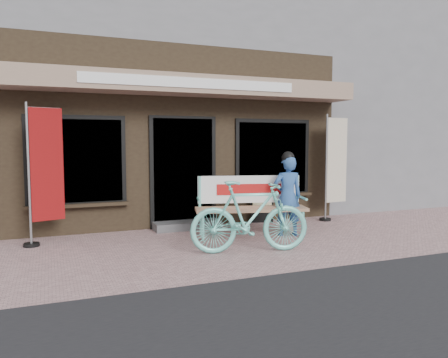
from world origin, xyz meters
name	(u,v)px	position (x,y,z in m)	size (l,w,h in m)	color
ground	(220,249)	(0.00, 0.00, 0.00)	(70.00, 70.00, 0.00)	#AC8483
storefront	(150,91)	(0.00, 4.96, 2.99)	(7.00, 6.77, 6.00)	black
neighbor_right_near	(392,109)	(8.50, 5.50, 2.80)	(10.00, 7.00, 5.60)	slate
bench	(250,201)	(0.89, 0.76, 0.63)	(2.05, 0.98, 1.08)	#6FDACA
person	(288,194)	(1.51, 0.50, 0.75)	(0.59, 0.45, 1.53)	#2C569A
bicycle	(250,217)	(0.36, -0.34, 0.55)	(0.52, 1.84, 1.11)	#6FDACA
nobori_red	(44,172)	(-2.55, 1.39, 1.20)	(0.69, 0.33, 2.33)	gray
nobori_cream	(335,166)	(3.26, 1.51, 1.18)	(0.67, 0.26, 2.28)	gray
menu_stand	(262,199)	(1.67, 1.83, 0.49)	(0.48, 0.24, 0.95)	black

